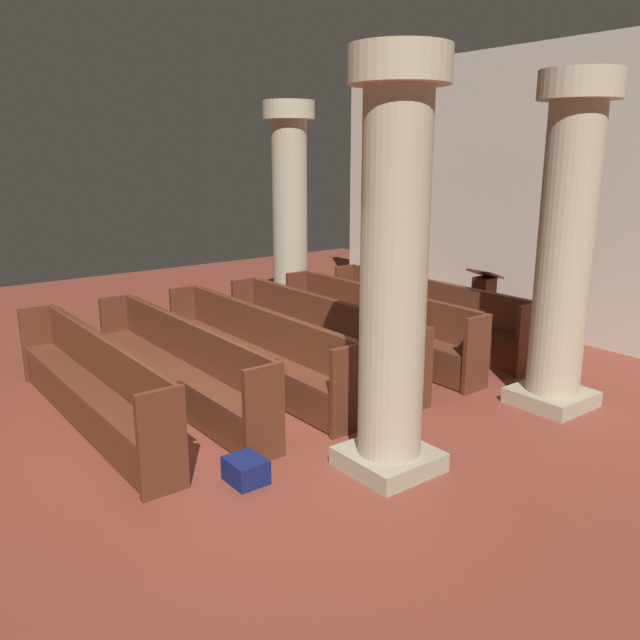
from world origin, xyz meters
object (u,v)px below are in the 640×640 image
object	(u,v)px
pew_row_5	(91,380)
lectern	(483,308)
pillar_aisle_side	(566,241)
pillar_aisle_rear	(394,265)
pillar_far_side	(290,208)
pew_row_3	(254,346)
pew_row_0	(425,311)
kneeler_box_navy	(246,470)
pew_row_1	(375,321)
hymn_book	(399,273)
pew_row_4	(179,362)
pew_row_2	(319,333)

from	to	relation	value
pew_row_5	lectern	bearing A→B (deg)	87.52
pillar_aisle_side	pillar_aisle_rear	xyz separation A→B (m)	(0.00, -2.61, 0.00)
pillar_aisle_side	pillar_far_side	distance (m)	5.34
pew_row_3	pew_row_0	bearing A→B (deg)	90.00
pillar_aisle_side	kneeler_box_navy	xyz separation A→B (m)	(-0.59, -3.81, -1.81)
pew_row_5	pillar_far_side	xyz separation A→B (m)	(-2.64, 4.47, 1.42)
pew_row_1	pillar_aisle_side	size ratio (longest dim) A/B	1.03
pillar_far_side	hymn_book	distance (m)	2.27
pew_row_4	kneeler_box_navy	xyz separation A→B (m)	(2.10, -0.38, -0.40)
pew_row_2	pew_row_3	xyz separation A→B (m)	(0.00, -1.02, 0.00)
pew_row_5	pew_row_3	bearing A→B (deg)	90.00
pillar_far_side	lectern	xyz separation A→B (m)	(2.91, 1.72, -1.47)
pew_row_0	pillar_aisle_side	distance (m)	3.12
pew_row_5	pillar_aisle_rear	world-z (taller)	pillar_aisle_rear
pew_row_0	kneeler_box_navy	distance (m)	4.97
pillar_aisle_rear	pillar_aisle_side	bearing A→B (deg)	90.00
pew_row_3	pew_row_4	bearing A→B (deg)	-90.00
hymn_book	pew_row_1	bearing A→B (deg)	-57.70
lectern	pew_row_2	bearing A→B (deg)	-94.93
pew_row_1	lectern	size ratio (longest dim) A/B	3.51
pillar_aisle_side	pew_row_3	bearing A→B (deg)	-138.26
pillar_aisle_side	kneeler_box_navy	distance (m)	4.26
pew_row_5	kneeler_box_navy	xyz separation A→B (m)	(2.10, 0.64, -0.40)
pew_row_5	pillar_aisle_rear	bearing A→B (deg)	34.33
pew_row_2	pillar_far_side	xyz separation A→B (m)	(-2.64, 1.39, 1.42)
pew_row_1	pillar_far_side	world-z (taller)	pillar_far_side
pillar_aisle_rear	lectern	world-z (taller)	pillar_aisle_rear
kneeler_box_navy	pew_row_0	bearing A→B (deg)	115.13
pew_row_4	pew_row_5	bearing A→B (deg)	-90.00
pew_row_1	kneeler_box_navy	size ratio (longest dim) A/B	10.45
pew_row_3	pillar_far_side	xyz separation A→B (m)	(-2.64, 2.42, 1.42)
pillar_far_side	pillar_aisle_rear	xyz separation A→B (m)	(5.34, -2.63, 0.00)
pew_row_1	pew_row_4	distance (m)	3.07
pew_row_4	pillar_far_side	distance (m)	4.56
pew_row_2	hymn_book	distance (m)	2.40
pillar_aisle_rear	kneeler_box_navy	size ratio (longest dim) A/B	10.18
hymn_book	kneeler_box_navy	size ratio (longest dim) A/B	0.51
pew_row_3	pew_row_5	world-z (taller)	same
pew_row_4	hymn_book	size ratio (longest dim) A/B	20.42
pew_row_2	pillar_aisle_rear	distance (m)	3.28
pew_row_4	pillar_aisle_rear	world-z (taller)	pillar_aisle_rear
pew_row_1	pew_row_3	distance (m)	2.05
pew_row_3	pillar_aisle_rear	distance (m)	3.05
pew_row_2	pillar_aisle_rear	world-z (taller)	pillar_aisle_rear
pew_row_2	kneeler_box_navy	xyz separation A→B (m)	(2.10, -2.43, -0.40)
pew_row_4	lectern	xyz separation A→B (m)	(0.27, 5.16, -0.06)
pew_row_0	pew_row_4	xyz separation A→B (m)	(0.00, -4.10, 0.00)
pew_row_3	lectern	world-z (taller)	lectern
hymn_book	kneeler_box_navy	bearing A→B (deg)	-58.43
pew_row_2	pillar_aisle_side	bearing A→B (deg)	27.09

